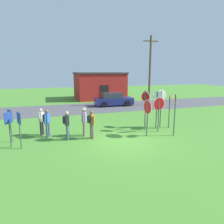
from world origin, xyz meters
TOP-DOWN VIEW (x-y plane):
  - ground_plane at (0.00, 0.00)m, footprint 80.00×80.00m
  - street_asphalt at (0.00, 11.24)m, footprint 60.00×6.40m
  - building_background at (3.40, 18.31)m, footprint 6.74×5.56m
  - utility_pole at (7.44, 11.00)m, footprint 1.80×0.24m
  - parked_car_on_street at (3.34, 11.88)m, footprint 4.38×2.17m
  - stop_sign_center_cluster at (2.87, 1.21)m, footprint 0.86×0.10m
  - stop_sign_nearest at (1.77, 0.69)m, footprint 0.08×0.89m
  - stop_sign_far_back at (3.35, 0.17)m, footprint 0.31×0.56m
  - stop_sign_leaning_right at (3.59, 2.15)m, footprint 0.87×0.21m
  - stop_sign_low_front at (2.17, 1.75)m, footprint 0.37×0.59m
  - stop_sign_tallest at (4.06, 1.80)m, footprint 0.43×0.76m
  - stop_sign_rear_left at (2.61, 2.60)m, footprint 0.15×0.69m
  - stop_sign_leaning_left at (3.10, 1.86)m, footprint 0.69×0.21m
  - person_in_dark_shirt at (-3.00, 1.45)m, footprint 0.41×0.56m
  - person_holding_notes at (-4.08, 2.30)m, footprint 0.46×0.50m
  - person_in_teal at (-1.91, 1.89)m, footprint 0.35×0.53m
  - person_near_signs at (-4.41, 2.84)m, footprint 0.36×0.52m
  - person_in_blue at (-1.60, 1.21)m, footprint 0.43×0.55m
  - info_panel_leftmost at (-5.95, 1.13)m, footprint 0.33×0.53m
  - info_panel_middle at (-5.43, 0.78)m, footprint 0.24×0.57m
  - info_panel_rightmost at (-6.02, 2.01)m, footprint 0.28×0.55m

SIDE VIEW (x-z plane):
  - ground_plane at x=0.00m, z-range 0.00..0.00m
  - street_asphalt at x=0.00m, z-range 0.00..0.01m
  - parked_car_on_street at x=3.34m, z-range -0.07..1.44m
  - person_near_signs at x=-4.41m, z-range 0.11..1.80m
  - person_in_dark_shirt at x=-3.00m, z-range 0.14..1.83m
  - person_holding_notes at x=-4.08m, z-range 0.14..1.83m
  - person_in_blue at x=-1.60m, z-range 0.14..1.83m
  - person_in_teal at x=-1.91m, z-range 0.12..1.85m
  - info_panel_rightmost at x=-6.02m, z-range 0.36..2.22m
  - info_panel_leftmost at x=-5.95m, z-range 0.36..2.26m
  - info_panel_middle at x=-5.43m, z-range 0.36..2.27m
  - stop_sign_nearest at x=1.77m, z-range 0.43..2.67m
  - stop_sign_center_cluster at x=2.87m, z-range 0.44..2.73m
  - stop_sign_tallest at x=4.06m, z-range 0.46..2.84m
  - stop_sign_far_back at x=3.35m, z-range 0.42..3.05m
  - stop_sign_low_front at x=2.17m, z-range 0.44..3.04m
  - stop_sign_rear_left at x=2.61m, z-range 0.45..3.06m
  - stop_sign_leaning_left at x=3.10m, z-range 0.46..3.08m
  - stop_sign_leaning_right at x=3.59m, z-range 0.53..3.19m
  - building_background at x=3.40m, z-range 0.01..3.73m
  - utility_pole at x=7.44m, z-range 0.18..7.94m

